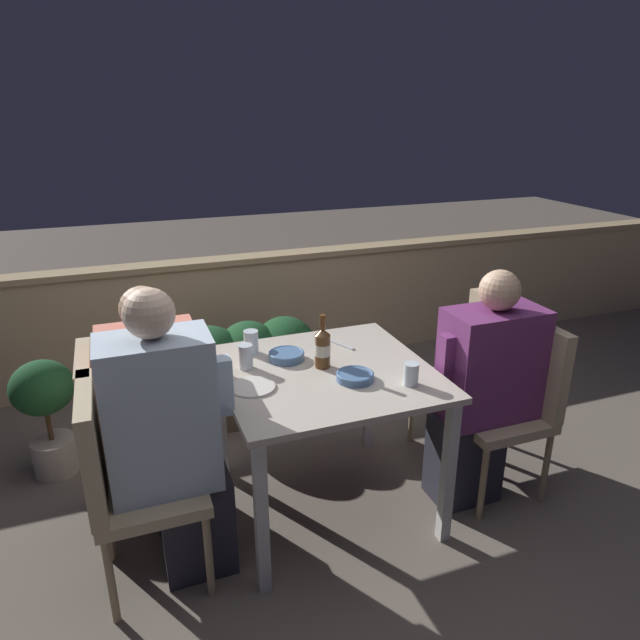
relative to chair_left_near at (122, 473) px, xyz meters
name	(u,v)px	position (x,y,z in m)	size (l,w,h in m)	color
ground_plane	(325,504)	(0.92, 0.18, -0.54)	(16.00, 16.00, 0.00)	#665B51
parapet_wall	(242,312)	(0.92, 1.92, -0.10)	(9.00, 0.18, 0.86)	tan
dining_table	(325,388)	(0.92, 0.18, 0.11)	(0.95, 0.93, 0.75)	#BCB2A3
planter_hedge	(250,365)	(0.80, 1.18, -0.19)	(0.87, 0.47, 0.63)	brown
chair_left_near	(122,473)	(0.00, 0.00, 0.00)	(0.44, 0.43, 0.91)	tan
person_blue_shirt	(172,441)	(0.20, 0.00, 0.10)	(0.50, 0.26, 1.28)	#282833
chair_left_far	(116,429)	(-0.01, 0.35, 0.00)	(0.44, 0.43, 0.91)	tan
person_coral_top	(162,411)	(0.19, 0.35, 0.05)	(0.49, 0.26, 1.18)	#282833
chair_right_near	(516,393)	(1.87, 0.01, 0.00)	(0.44, 0.43, 0.91)	tan
person_purple_stripe	(482,390)	(1.67, 0.01, 0.05)	(0.52, 0.26, 1.19)	#282833
chair_right_far	(477,364)	(1.89, 0.36, 0.00)	(0.44, 0.43, 0.91)	tan
beer_bottle	(324,347)	(0.93, 0.22, 0.31)	(0.07, 0.07, 0.26)	brown
plate_0	(253,387)	(0.57, 0.12, 0.21)	(0.19, 0.19, 0.01)	silver
bowl_0	(287,355)	(0.79, 0.35, 0.23)	(0.17, 0.17, 0.04)	#4C709E
bowl_1	(355,376)	(1.01, 0.04, 0.23)	(0.17, 0.17, 0.03)	#4C709E
glass_cup_0	(246,357)	(0.59, 0.33, 0.27)	(0.07, 0.07, 0.12)	silver
glass_cup_1	(251,342)	(0.65, 0.49, 0.26)	(0.07, 0.07, 0.12)	silver
glass_cup_2	(411,374)	(1.22, -0.08, 0.26)	(0.07, 0.07, 0.10)	silver
fork_0	(341,345)	(1.10, 0.42, 0.21)	(0.09, 0.16, 0.01)	silver
potted_plant	(45,406)	(-0.36, 0.95, -0.14)	(0.32, 0.32, 0.66)	#B2A899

